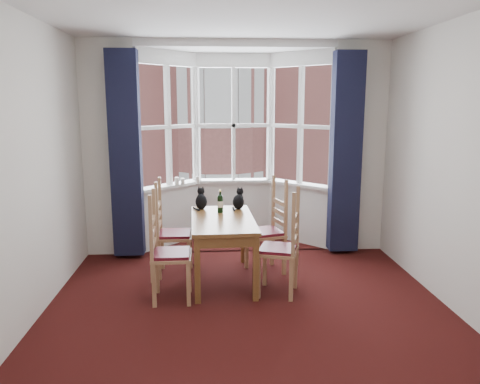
{
  "coord_description": "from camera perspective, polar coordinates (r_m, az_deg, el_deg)",
  "views": [
    {
      "loc": [
        -0.36,
        -3.93,
        2.01
      ],
      "look_at": [
        -0.03,
        1.05,
        1.05
      ],
      "focal_mm": 35.0,
      "sensor_mm": 36.0,
      "label": 1
    }
  ],
  "objects": [
    {
      "name": "floor",
      "position": [
        4.42,
        1.39,
        -16.12
      ],
      "size": [
        4.5,
        4.5,
        0.0
      ],
      "primitive_type": "plane",
      "color": "black",
      "rests_on": "ground"
    },
    {
      "name": "ceiling",
      "position": [
        4.02,
        1.58,
        22.23
      ],
      "size": [
        4.5,
        4.5,
        0.0
      ],
      "primitive_type": "plane",
      "rotation": [
        3.14,
        0.0,
        0.0
      ],
      "color": "white",
      "rests_on": "floor"
    },
    {
      "name": "wall_left",
      "position": [
        4.3,
        -26.15,
        1.63
      ],
      "size": [
        0.0,
        4.5,
        4.5
      ],
      "primitive_type": "plane",
      "rotation": [
        1.57,
        0.0,
        1.57
      ],
      "color": "silver",
      "rests_on": "floor"
    },
    {
      "name": "wall_right",
      "position": [
        4.62,
        27.02,
        2.13
      ],
      "size": [
        0.0,
        4.5,
        4.5
      ],
      "primitive_type": "plane",
      "rotation": [
        1.57,
        0.0,
        -1.57
      ],
      "color": "silver",
      "rests_on": "floor"
    },
    {
      "name": "wall_near",
      "position": [
        1.82,
        8.05,
        -8.73
      ],
      "size": [
        4.0,
        0.0,
        4.0
      ],
      "primitive_type": "plane",
      "rotation": [
        -1.57,
        0.0,
        0.0
      ],
      "color": "silver",
      "rests_on": "floor"
    },
    {
      "name": "wall_back_pier_left",
      "position": [
        6.34,
        -15.55,
        4.97
      ],
      "size": [
        0.7,
        0.12,
        2.8
      ],
      "primitive_type": "cube",
      "color": "silver",
      "rests_on": "floor"
    },
    {
      "name": "wall_back_pier_right",
      "position": [
        6.52,
        14.26,
        5.19
      ],
      "size": [
        0.7,
        0.12,
        2.8
      ],
      "primitive_type": "cube",
      "color": "silver",
      "rests_on": "floor"
    },
    {
      "name": "bay_window",
      "position": [
        6.72,
        -0.68,
        5.68
      ],
      "size": [
        2.76,
        0.94,
        2.8
      ],
      "color": "white",
      "rests_on": "floor"
    },
    {
      "name": "curtain_left",
      "position": [
        6.12,
        -13.75,
        4.39
      ],
      "size": [
        0.38,
        0.22,
        2.6
      ],
      "primitive_type": "cube",
      "color": "#171934",
      "rests_on": "floor"
    },
    {
      "name": "curtain_right",
      "position": [
        6.29,
        12.74,
        4.6
      ],
      "size": [
        0.38,
        0.22,
        2.6
      ],
      "primitive_type": "cube",
      "color": "#171934",
      "rests_on": "floor"
    },
    {
      "name": "dining_table",
      "position": [
        5.27,
        -2.12,
        -4.26
      ],
      "size": [
        0.74,
        1.32,
        0.73
      ],
      "color": "brown",
      "rests_on": "floor"
    },
    {
      "name": "chair_left_near",
      "position": [
        4.87,
        -9.41,
        -7.67
      ],
      "size": [
        0.41,
        0.43,
        0.92
      ],
      "color": "#A97B52",
      "rests_on": "floor"
    },
    {
      "name": "chair_left_far",
      "position": [
        5.57,
        -8.89,
        -5.26
      ],
      "size": [
        0.4,
        0.42,
        0.92
      ],
      "color": "#A97B52",
      "rests_on": "floor"
    },
    {
      "name": "chair_right_near",
      "position": [
        4.97,
        5.69,
        -7.19
      ],
      "size": [
        0.51,
        0.52,
        0.92
      ],
      "color": "#A97B52",
      "rests_on": "floor"
    },
    {
      "name": "chair_right_far",
      "position": [
        5.63,
        3.95,
        -4.98
      ],
      "size": [
        0.5,
        0.51,
        0.92
      ],
      "color": "#A97B52",
      "rests_on": "floor"
    },
    {
      "name": "cat_left",
      "position": [
        5.7,
        -4.75,
        -1.03
      ],
      "size": [
        0.15,
        0.21,
        0.28
      ],
      "color": "black",
      "rests_on": "dining_table"
    },
    {
      "name": "cat_right",
      "position": [
        5.69,
        -0.18,
        -1.05
      ],
      "size": [
        0.2,
        0.23,
        0.27
      ],
      "color": "black",
      "rests_on": "dining_table"
    },
    {
      "name": "wine_bottle",
      "position": [
        5.5,
        -2.42,
        -1.31
      ],
      "size": [
        0.07,
        0.07,
        0.27
      ],
      "color": "black",
      "rests_on": "dining_table"
    },
    {
      "name": "candle_tall",
      "position": [
        6.63,
        -7.73,
        1.35
      ],
      "size": [
        0.06,
        0.06,
        0.11
      ],
      "primitive_type": "cylinder",
      "color": "white",
      "rests_on": "bay_window"
    },
    {
      "name": "candle_short",
      "position": [
        6.66,
        -7.0,
        1.32
      ],
      "size": [
        0.06,
        0.06,
        0.09
      ],
      "primitive_type": "cylinder",
      "color": "white",
      "rests_on": "bay_window"
    },
    {
      "name": "candle_extra",
      "position": [
        6.67,
        -5.18,
        1.47
      ],
      "size": [
        0.05,
        0.05,
        0.11
      ],
      "primitive_type": "cylinder",
      "color": "white",
      "rests_on": "bay_window"
    },
    {
      "name": "street",
      "position": [
        37.05,
        -3.14,
        -1.64
      ],
      "size": [
        80.0,
        80.0,
        0.0
      ],
      "primitive_type": "plane",
      "color": "#333335",
      "rests_on": "ground"
    },
    {
      "name": "tenement_building",
      "position": [
        17.95,
        -2.67,
        9.54
      ],
      "size": [
        18.4,
        7.8,
        15.2
      ],
      "color": "#A05952",
      "rests_on": "street"
    }
  ]
}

